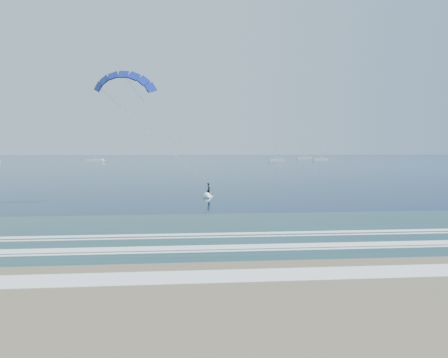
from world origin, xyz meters
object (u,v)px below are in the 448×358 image
sailboat_2 (276,160)px  sailboat_3 (304,158)px  sailboat_1 (95,160)px  kitesurfer_rig (169,134)px  sailboat_4 (320,159)px

sailboat_2 → sailboat_3: bearing=59.8°
sailboat_1 → kitesurfer_rig: bearing=-74.0°
kitesurfer_rig → sailboat_2: bearing=73.1°
sailboat_1 → sailboat_3: 133.00m
sailboat_3 → sailboat_4: sailboat_3 is taller
sailboat_1 → sailboat_3: (124.18, 47.63, 0.01)m
kitesurfer_rig → sailboat_2: size_ratio=1.53×
kitesurfer_rig → sailboat_3: (77.86, 209.51, -7.51)m
sailboat_1 → sailboat_2: (94.55, -3.24, -0.01)m
sailboat_2 → sailboat_4: bearing=23.3°
sailboat_3 → sailboat_1: bearing=-159.0°
sailboat_4 → sailboat_2: bearing=-156.7°
kitesurfer_rig → sailboat_3: 223.64m
kitesurfer_rig → sailboat_4: size_ratio=1.50×
sailboat_4 → kitesurfer_rig: bearing=-114.0°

